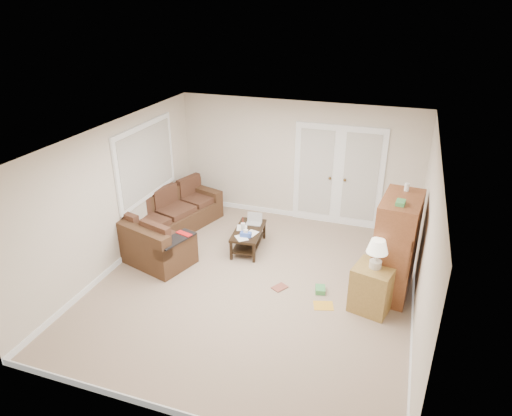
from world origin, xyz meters
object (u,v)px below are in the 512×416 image
(sectional_sofa, at_px, (163,227))
(tv_armoire, at_px, (396,246))
(coffee_table, at_px, (249,238))
(side_cabinet, at_px, (373,284))

(sectional_sofa, distance_m, tv_armoire, 4.32)
(coffee_table, relative_size, side_cabinet, 0.87)
(coffee_table, height_order, side_cabinet, side_cabinet)
(sectional_sofa, xyz_separation_m, side_cabinet, (4.03, -0.86, 0.12))
(tv_armoire, xyz_separation_m, side_cabinet, (-0.25, -0.57, -0.40))
(sectional_sofa, relative_size, coffee_table, 2.82)
(sectional_sofa, relative_size, side_cabinet, 2.46)
(sectional_sofa, distance_m, side_cabinet, 4.12)
(tv_armoire, relative_size, side_cabinet, 1.48)
(side_cabinet, bearing_deg, tv_armoire, 80.50)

